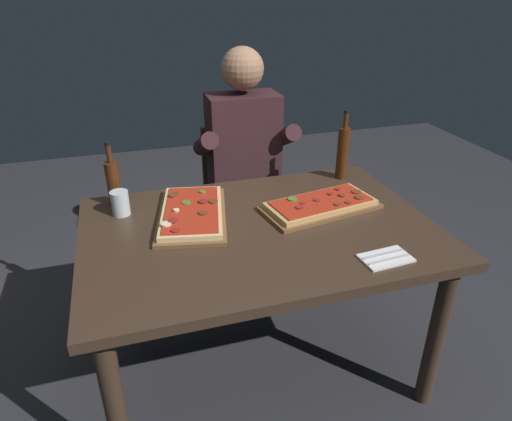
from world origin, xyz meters
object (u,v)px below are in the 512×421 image
at_px(dining_table, 260,247).
at_px(tumbler_near_camera, 120,203).
at_px(oil_bottle_amber, 113,182).
at_px(wine_bottle_dark, 343,152).
at_px(seated_diner, 246,160).
at_px(pizza_rectangular_left, 192,213).
at_px(diner_chair, 241,193).
at_px(pizza_rectangular_front, 321,205).

distance_m(dining_table, tumbler_near_camera, 0.61).
bearing_deg(oil_bottle_amber, wine_bottle_dark, -0.74).
distance_m(dining_table, oil_bottle_amber, 0.69).
bearing_deg(dining_table, wine_bottle_dark, 34.25).
xyz_separation_m(dining_table, seated_diner, (0.15, 0.74, 0.10)).
xyz_separation_m(pizza_rectangular_left, seated_diner, (0.39, 0.57, -0.02)).
height_order(tumbler_near_camera, seated_diner, seated_diner).
height_order(dining_table, pizza_rectangular_left, pizza_rectangular_left).
height_order(wine_bottle_dark, diner_chair, wine_bottle_dark).
bearing_deg(pizza_rectangular_left, wine_bottle_dark, 14.62).
bearing_deg(seated_diner, tumbler_near_camera, -145.75).
xyz_separation_m(wine_bottle_dark, oil_bottle_amber, (-1.08, 0.01, -0.03)).
bearing_deg(wine_bottle_dark, tumbler_near_camera, -175.11).
bearing_deg(dining_table, pizza_rectangular_front, 14.10).
bearing_deg(diner_chair, pizza_rectangular_front, -79.10).
bearing_deg(diner_chair, seated_diner, -90.00).
xyz_separation_m(dining_table, pizza_rectangular_front, (0.30, 0.08, 0.12)).
relative_size(pizza_rectangular_front, seated_diner, 0.40).
relative_size(wine_bottle_dark, tumbler_near_camera, 3.25).
distance_m(diner_chair, seated_diner, 0.28).
relative_size(tumbler_near_camera, diner_chair, 0.12).
bearing_deg(oil_bottle_amber, tumbler_near_camera, -80.40).
bearing_deg(pizza_rectangular_front, dining_table, -165.90).
xyz_separation_m(pizza_rectangular_front, tumbler_near_camera, (-0.83, 0.20, 0.03)).
relative_size(oil_bottle_amber, diner_chair, 0.33).
xyz_separation_m(wine_bottle_dark, diner_chair, (-0.39, 0.49, -0.39)).
bearing_deg(oil_bottle_amber, pizza_rectangular_left, -36.15).
height_order(wine_bottle_dark, oil_bottle_amber, wine_bottle_dark).
xyz_separation_m(oil_bottle_amber, seated_diner, (0.69, 0.35, -0.11)).
height_order(dining_table, wine_bottle_dark, wine_bottle_dark).
bearing_deg(wine_bottle_dark, pizza_rectangular_front, -129.40).
relative_size(pizza_rectangular_front, oil_bottle_amber, 1.87).
relative_size(pizza_rectangular_left, diner_chair, 0.62).
xyz_separation_m(pizza_rectangular_front, diner_chair, (-0.15, 0.78, -0.27)).
distance_m(pizza_rectangular_front, diner_chair, 0.84).
bearing_deg(oil_bottle_amber, diner_chair, 34.41).
height_order(oil_bottle_amber, seated_diner, seated_diner).
bearing_deg(pizza_rectangular_front, pizza_rectangular_left, 170.86).
distance_m(pizza_rectangular_left, seated_diner, 0.70).
distance_m(dining_table, seated_diner, 0.76).
bearing_deg(seated_diner, oil_bottle_amber, -152.90).
xyz_separation_m(pizza_rectangular_left, oil_bottle_amber, (-0.30, 0.22, 0.09)).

